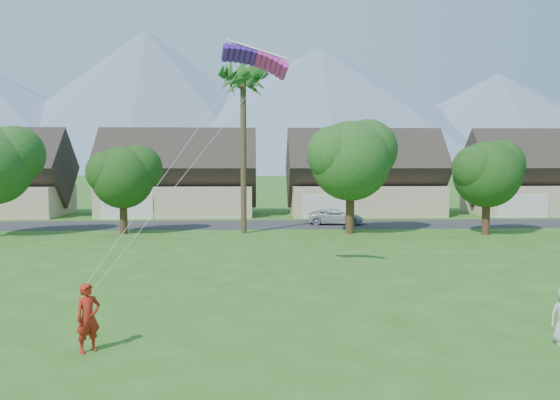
{
  "coord_description": "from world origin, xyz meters",
  "views": [
    {
      "loc": [
        -0.91,
        -12.62,
        5.38
      ],
      "look_at": [
        0.0,
        10.0,
        3.8
      ],
      "focal_mm": 35.0,
      "sensor_mm": 36.0,
      "label": 1
    }
  ],
  "objects": [
    {
      "name": "ground",
      "position": [
        0.0,
        0.0,
        0.0
      ],
      "size": [
        500.0,
        500.0,
        0.0
      ],
      "primitive_type": "plane",
      "color": "#2D6019",
      "rests_on": "ground"
    },
    {
      "name": "street",
      "position": [
        0.0,
        34.0,
        0.01
      ],
      "size": [
        90.0,
        7.0,
        0.01
      ],
      "primitive_type": "cube",
      "color": "#2D2D30",
      "rests_on": "ground"
    },
    {
      "name": "kite_flyer",
      "position": [
        -5.73,
        2.73,
        0.98
      ],
      "size": [
        0.85,
        0.83,
        1.97
      ],
      "primitive_type": "imported",
      "rotation": [
        0.0,
        0.0,
        0.75
      ],
      "color": "#AD2113",
      "rests_on": "ground"
    },
    {
      "name": "parked_car",
      "position": [
        5.81,
        34.0,
        0.66
      ],
      "size": [
        5.01,
        2.76,
        1.33
      ],
      "primitive_type": "imported",
      "rotation": [
        0.0,
        0.0,
        1.45
      ],
      "color": "silver",
      "rests_on": "ground"
    },
    {
      "name": "mountain_ridge",
      "position": [
        10.4,
        260.0,
        29.07
      ],
      "size": [
        540.0,
        240.0,
        70.0
      ],
      "color": "slate",
      "rests_on": "ground"
    },
    {
      "name": "houses_row",
      "position": [
        0.49,
        42.99,
        3.44
      ],
      "size": [
        72.75,
        8.19,
        8.86
      ],
      "color": "beige",
      "rests_on": "ground"
    },
    {
      "name": "tree_row",
      "position": [
        -1.14,
        27.92,
        4.89
      ],
      "size": [
        62.27,
        6.67,
        8.45
      ],
      "color": "#47301C",
      "rests_on": "ground"
    },
    {
      "name": "fan_palm",
      "position": [
        -2.0,
        28.5,
        11.8
      ],
      "size": [
        3.0,
        3.0,
        13.8
      ],
      "color": "#4C3D26",
      "rests_on": "ground"
    },
    {
      "name": "parafoil_kite",
      "position": [
        -0.98,
        11.32,
        9.89
      ],
      "size": [
        2.86,
        1.04,
        0.5
      ],
      "rotation": [
        0.0,
        0.0,
        0.03
      ],
      "color": "#4916A8",
      "rests_on": "ground"
    }
  ]
}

